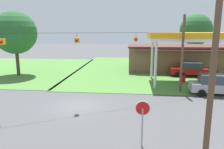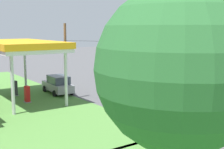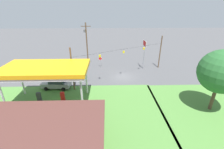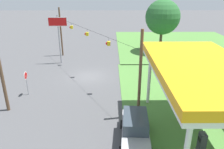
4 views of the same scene
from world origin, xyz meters
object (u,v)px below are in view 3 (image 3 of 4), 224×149
object	(u,v)px
gas_station_store	(15,142)
fuel_pump_near	(63,97)
fuel_pump_far	(39,97)
stop_sign_overhead	(144,48)
tree_west_verge	(221,72)
car_at_pumps_rear	(40,115)
car_at_pumps_front	(57,83)
utility_pole_main	(87,43)
gas_station_canopy	(46,70)
stop_sign_roadside	(100,60)

from	to	relation	value
gas_station_store	fuel_pump_near	distance (m)	9.36
fuel_pump_far	stop_sign_overhead	world-z (taller)	stop_sign_overhead
tree_west_verge	car_at_pumps_rear	bearing A→B (deg)	4.26
car_at_pumps_front	gas_station_store	bearing A→B (deg)	95.99
car_at_pumps_front	utility_pole_main	xyz separation A→B (m)	(-4.21, -10.89, 4.65)
gas_station_canopy	stop_sign_overhead	xyz separation A→B (m)	(-16.76, -13.05, -0.28)
gas_station_canopy	gas_station_store	distance (m)	9.73
fuel_pump_near	fuel_pump_far	world-z (taller)	same
fuel_pump_near	stop_sign_roadside	xyz separation A→B (m)	(-5.10, -14.35, 1.05)
stop_sign_roadside	fuel_pump_far	bearing A→B (deg)	-120.99
gas_station_store	car_at_pumps_rear	xyz separation A→B (m)	(-0.01, -4.93, -0.94)
car_at_pumps_rear	stop_sign_overhead	world-z (taller)	stop_sign_overhead
car_at_pumps_front	car_at_pumps_rear	world-z (taller)	car_at_pumps_front
gas_station_canopy	tree_west_verge	world-z (taller)	tree_west_verge
stop_sign_roadside	utility_pole_main	bearing A→B (deg)	166.18
car_at_pumps_rear	stop_sign_roadside	world-z (taller)	stop_sign_roadside
car_at_pumps_rear	stop_sign_overhead	distance (m)	24.33
stop_sign_roadside	utility_pole_main	world-z (taller)	utility_pole_main
gas_station_canopy	fuel_pump_near	bearing A→B (deg)	-179.95
gas_station_store	tree_west_verge	world-z (taller)	tree_west_verge
utility_pole_main	tree_west_verge	bearing A→B (deg)	137.20
car_at_pumps_front	utility_pole_main	size ratio (longest dim) A/B	0.49
gas_station_canopy	car_at_pumps_rear	distance (m)	6.00
car_at_pumps_rear	tree_west_verge	xyz separation A→B (m)	(-22.75, -1.69, 4.74)
fuel_pump_far	fuel_pump_near	bearing A→B (deg)	180.00
fuel_pump_near	tree_west_verge	distance (m)	21.78
car_at_pumps_rear	fuel_pump_near	bearing A→B (deg)	71.48
car_at_pumps_front	gas_station_canopy	bearing A→B (deg)	99.29
stop_sign_roadside	utility_pole_main	distance (m)	4.94
gas_station_store	tree_west_verge	bearing A→B (deg)	-163.76
gas_station_canopy	utility_pole_main	world-z (taller)	utility_pole_main
fuel_pump_near	stop_sign_overhead	distance (m)	20.32
tree_west_verge	stop_sign_overhead	bearing A→B (deg)	-68.71
car_at_pumps_front	tree_west_verge	distance (m)	24.62
fuel_pump_near	gas_station_store	bearing A→B (deg)	79.53
car_at_pumps_rear	utility_pole_main	world-z (taller)	utility_pole_main
gas_station_canopy	stop_sign_roadside	bearing A→B (deg)	-115.55
car_at_pumps_rear	utility_pole_main	bearing A→B (deg)	82.29
fuel_pump_far	car_at_pumps_rear	bearing A→B (deg)	113.63
fuel_pump_near	car_at_pumps_front	bearing A→B (deg)	-62.93
car_at_pumps_rear	utility_pole_main	size ratio (longest dim) A/B	0.48
car_at_pumps_rear	tree_west_verge	bearing A→B (deg)	7.51
gas_station_canopy	stop_sign_overhead	world-z (taller)	stop_sign_overhead
gas_station_store	utility_pole_main	bearing A→B (deg)	-98.79
gas_station_canopy	tree_west_verge	bearing A→B (deg)	173.72
gas_station_canopy	stop_sign_overhead	distance (m)	21.25
gas_station_store	tree_west_verge	size ratio (longest dim) A/B	1.91
car_at_pumps_rear	tree_west_verge	world-z (taller)	tree_west_verge
car_at_pumps_front	stop_sign_roadside	size ratio (longest dim) A/B	1.99
gas_station_store	car_at_pumps_rear	distance (m)	5.02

